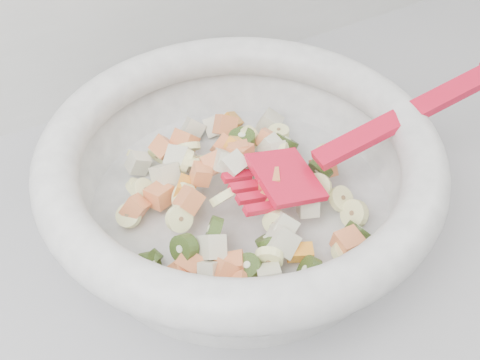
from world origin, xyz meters
TOP-DOWN VIEW (x-y plane):
  - mixing_bowl at (0.20, 1.48)m, footprint 0.47×0.38m

SIDE VIEW (x-z plane):
  - mixing_bowl at x=0.20m, z-range 0.90..1.02m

